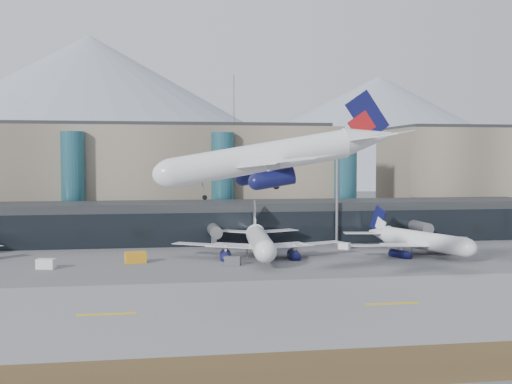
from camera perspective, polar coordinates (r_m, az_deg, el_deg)
The scene contains 18 objects.
ground at distance 104.72m, azimuth -1.42°, elevation -8.48°, with size 900.00×900.00×0.00m, color #515154.
runway_strip at distance 90.21m, azimuth -0.15°, elevation -10.35°, with size 400.00×40.00×0.04m, color slate.
dirt_verge at distance 66.53m, azimuth 3.26°, elevation -15.26°, with size 400.00×14.00×0.03m, color #47351E.
runway_markings at distance 90.20m, azimuth -0.15°, elevation -10.33°, with size 128.00×1.00×0.02m.
concourse at distance 160.82m, azimuth -4.13°, elevation -2.67°, with size 170.00×27.00×10.00m.
terminal_main at distance 192.17m, azimuth -12.40°, elevation 1.32°, with size 130.00×30.00×31.00m.
terminal_east at distance 220.34m, azimuth 20.54°, elevation 1.41°, with size 70.00×30.00×31.00m.
teal_towers at distance 175.89m, azimuth -9.45°, elevation 0.73°, with size 116.40×19.40×46.00m.
mountain_ridge at distance 483.28m, azimuth -5.48°, elevation 5.94°, with size 910.00×400.00×110.00m.
lightmast_mid at distance 156.04m, azimuth 7.22°, elevation 0.62°, with size 3.00×1.20×25.60m.
hero_jet at distance 91.27m, azimuth 2.57°, elevation 3.97°, with size 35.22×36.60×11.78m.
jet_parked_mid at distance 137.00m, azimuth 0.24°, elevation -3.77°, with size 38.36×37.86×12.39m.
jet_parked_right at distance 145.43m, azimuth 13.75°, elevation -3.66°, with size 32.49×34.46×11.07m.
veh_a at distance 128.14m, azimuth -18.17°, elevation -6.08°, with size 3.35×1.89×1.89m, color silver.
veh_c at distance 125.83m, azimuth -2.10°, elevation -6.14°, with size 3.10×1.64×1.72m, color #47484C.
veh_d at distance 159.80m, azimuth 13.02°, elevation -4.30°, with size 2.65×1.42×1.51m, color silver.
veh_g at distance 149.22m, azimuth 7.87°, elevation -4.76°, with size 2.59×1.51×1.51m, color silver.
veh_h at distance 130.62m, azimuth -10.66°, elevation -5.74°, with size 4.07×2.14×2.25m, color orange.
Camera 1 is at (-13.41, -101.74, 20.84)m, focal length 45.00 mm.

